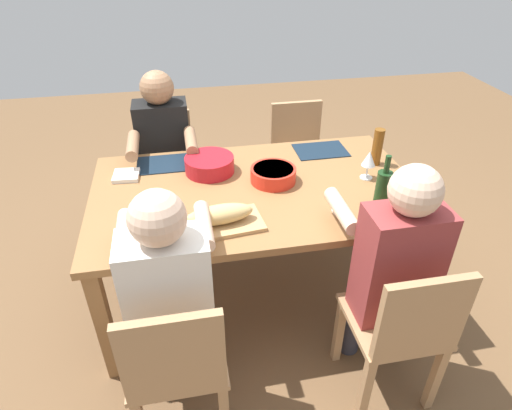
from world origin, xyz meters
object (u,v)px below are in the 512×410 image
dining_table (256,200)px  diner_near_right (393,262)px  serving_bowl_greens (273,174)px  chair_near_right (403,328)px  chair_far_right (298,154)px  diner_near_left (169,292)px  cutting_board (220,224)px  diner_far_left (164,149)px  napkin_stack (126,176)px  beer_bottle (377,147)px  wine_glass (369,160)px  serving_bowl_salad (209,164)px  chair_far_left (167,165)px  bread_loaf (220,214)px  cup_near_left (150,230)px  wine_bottle (383,189)px  chair_near_left (176,364)px

dining_table → diner_near_right: 0.83m
diner_near_right → serving_bowl_greens: 0.82m
chair_near_right → chair_far_right: 1.70m
diner_near_left → cutting_board: (0.25, 0.36, 0.05)m
diner_far_left → napkin_stack: size_ratio=8.57×
serving_bowl_greens → beer_bottle: 0.65m
wine_glass → serving_bowl_greens: bearing=172.9°
cutting_board → wine_glass: wine_glass is taller
dining_table → serving_bowl_salad: (-0.23, 0.23, 0.13)m
chair_far_left → napkin_stack: size_ratio=6.07×
bread_loaf → wine_glass: (0.86, 0.30, 0.05)m
dining_table → cup_near_left: cup_near_left is taller
diner_near_left → cup_near_left: (-0.07, 0.32, 0.09)m
dining_table → wine_bottle: (0.58, -0.30, 0.19)m
bread_loaf → serving_bowl_greens: bearing=47.1°
serving_bowl_greens → chair_far_left: bearing=126.7°
diner_near_right → wine_bottle: diner_near_right is taller
chair_near_left → beer_bottle: size_ratio=3.86×
chair_far_right → chair_near_left: (-0.97, -1.70, 0.00)m
chair_near_right → diner_near_right: size_ratio=0.71×
diner_near_right → napkin_stack: 1.50m
chair_far_left → cup_near_left: bearing=-93.3°
chair_far_left → cutting_board: chair_far_left is taller
chair_near_right → beer_bottle: bearing=75.2°
chair_near_right → wine_glass: size_ratio=5.12×
wine_glass → napkin_stack: size_ratio=1.19×
diner_near_left → chair_far_left: 1.53m
chair_far_left → chair_far_right: bearing=0.0°
chair_far_right → bread_loaf: 1.40m
chair_far_left → wine_glass: (1.12, -0.86, 0.37)m
diner_near_left → bread_loaf: size_ratio=3.75×
dining_table → chair_far_left: size_ratio=2.08×
serving_bowl_greens → diner_near_right: bearing=-62.4°
dining_table → cutting_board: (-0.23, -0.31, 0.09)m
chair_near_right → diner_near_right: 0.28m
beer_bottle → serving_bowl_salad: bearing=174.9°
diner_near_right → wine_glass: size_ratio=7.23×
diner_near_left → chair_far_left: bearing=90.0°
diner_near_left → bread_loaf: diner_near_left is taller
chair_near_right → chair_near_left: bearing=180.0°
serving_bowl_salad → cutting_board: size_ratio=0.70×
chair_near_right → serving_bowl_greens: bearing=112.6°
diner_near_right → cup_near_left: 1.09m
wine_glass → cup_near_left: (-1.19, -0.33, -0.07)m
serving_bowl_greens → napkin_stack: size_ratio=1.80×
chair_far_left → diner_far_left: diner_far_left is taller
chair_far_left → cup_near_left: chair_far_left is taller
chair_near_right → chair_far_right: bearing=90.0°
dining_table → bread_loaf: 0.41m
chair_far_right → cutting_board: size_ratio=2.12×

